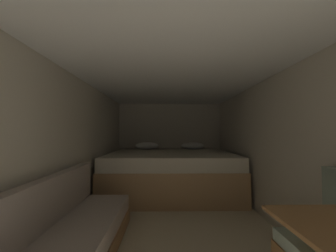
{
  "coord_description": "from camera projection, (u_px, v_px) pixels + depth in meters",
  "views": [
    {
      "loc": [
        -0.11,
        -0.46,
        1.26
      ],
      "look_at": [
        -0.07,
        2.54,
        1.36
      ],
      "focal_mm": 20.59,
      "sensor_mm": 36.0,
      "label": 1
    }
  ],
  "objects": [
    {
      "name": "wall_right",
      "position": [
        282.0,
        152.0,
        2.41
      ],
      "size": [
        0.05,
        5.36,
        2.02
      ],
      "primitive_type": "cube",
      "color": "beige",
      "rests_on": "ground"
    },
    {
      "name": "ceiling_slab",
      "position": [
        174.0,
        70.0,
        2.43
      ],
      "size": [
        2.76,
        5.36,
        0.05
      ],
      "primitive_type": "cube",
      "color": "white",
      "rests_on": "wall_left"
    },
    {
      "name": "wall_left",
      "position": [
        65.0,
        152.0,
        2.37
      ],
      "size": [
        0.05,
        5.36,
        2.02
      ],
      "primitive_type": "cube",
      "color": "beige",
      "rests_on": "ground"
    },
    {
      "name": "wall_back",
      "position": [
        170.0,
        142.0,
        5.1
      ],
      "size": [
        2.76,
        0.05,
        2.02
      ],
      "primitive_type": "cube",
      "color": "beige",
      "rests_on": "ground"
    },
    {
      "name": "bed",
      "position": [
        171.0,
        172.0,
        4.05
      ],
      "size": [
        2.54,
        1.93,
        1.01
      ],
      "color": "tan",
      "rests_on": "ground"
    },
    {
      "name": "ground_plane",
      "position": [
        175.0,
        235.0,
        2.36
      ],
      "size": [
        7.36,
        7.36,
        0.0
      ],
      "primitive_type": "plane",
      "color": "beige"
    }
  ]
}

